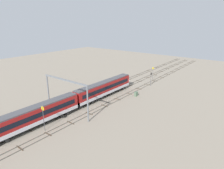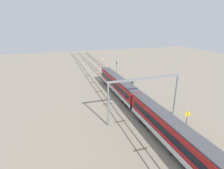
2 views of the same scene
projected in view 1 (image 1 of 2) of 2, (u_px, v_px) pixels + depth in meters
name	position (u px, v px, depth m)	size (l,w,h in m)	color
ground_plane	(92.00, 102.00, 60.18)	(186.51, 186.51, 0.00)	gray
track_near_foreground	(105.00, 106.00, 57.33)	(170.51, 2.40, 0.16)	#59544C
track_with_train	(92.00, 102.00, 60.16)	(170.51, 2.40, 0.16)	#59544C
track_middle	(81.00, 98.00, 62.98)	(170.51, 2.40, 0.16)	#59544C
overhead_gantry	(66.00, 89.00, 50.96)	(0.40, 15.91, 9.19)	slate
speed_sign_near_foreground	(153.00, 72.00, 82.05)	(0.14, 0.80, 5.13)	#4C4C51
speed_sign_mid_trackside	(43.00, 115.00, 43.34)	(0.14, 0.97, 5.82)	#4C4C51
signal_light_trackside_approach	(151.00, 77.00, 74.01)	(0.31, 0.32, 5.07)	#4C4C51
relay_cabinet	(136.00, 94.00, 64.53)	(1.36, 0.68, 1.40)	#597259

